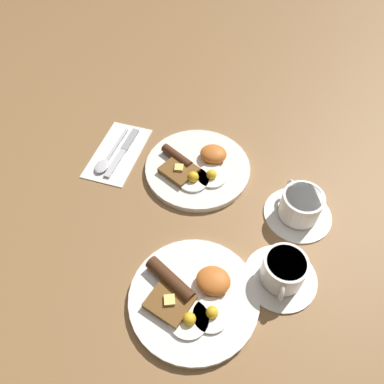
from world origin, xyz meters
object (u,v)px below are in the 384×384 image
at_px(breakfast_plate_near, 198,167).
at_px(teacup_near, 300,207).
at_px(breakfast_plate_far, 193,297).
at_px(spoon, 105,161).
at_px(teacup_far, 283,272).
at_px(knife, 124,149).

relative_size(breakfast_plate_near, teacup_near, 1.70).
height_order(breakfast_plate_near, breakfast_plate_far, same).
xyz_separation_m(breakfast_plate_near, teacup_near, (-0.25, 0.07, 0.02)).
bearing_deg(spoon, teacup_far, 71.42).
relative_size(breakfast_plate_far, spoon, 1.51).
bearing_deg(teacup_near, teacup_far, 82.57).
xyz_separation_m(breakfast_plate_near, spoon, (0.23, 0.03, -0.00)).
distance_m(breakfast_plate_near, teacup_near, 0.26).
height_order(breakfast_plate_near, spoon, breakfast_plate_near).
bearing_deg(breakfast_plate_far, spoon, -44.22).
distance_m(breakfast_plate_far, knife, 0.43).
distance_m(breakfast_plate_far, teacup_far, 0.18).
bearing_deg(breakfast_plate_far, knife, -51.82).
distance_m(breakfast_plate_near, spoon, 0.23).
bearing_deg(teacup_far, teacup_near, -97.43).
relative_size(breakfast_plate_far, teacup_far, 1.71).
bearing_deg(knife, breakfast_plate_far, 43.52).
height_order(teacup_near, spoon, teacup_near).
bearing_deg(breakfast_plate_near, spoon, 8.24).
relative_size(knife, spoon, 1.05).
height_order(teacup_near, knife, teacup_near).
bearing_deg(knife, spoon, -24.32).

